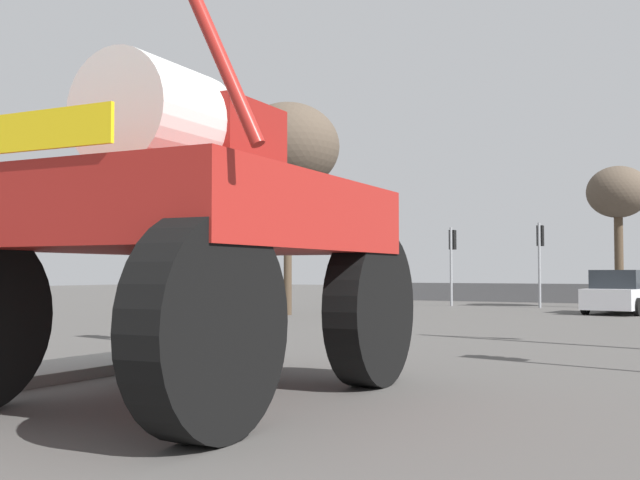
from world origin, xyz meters
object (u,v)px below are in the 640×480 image
Objects in this scene: bare_tree_left at (288,148)px; traffic_signal_far_left at (452,249)px; sedan_ahead at (622,293)px; bare_tree_far_center at (618,194)px; oversize_sprayer at (189,231)px; traffic_signal_near_left at (191,216)px; traffic_signal_far_right at (540,246)px.

traffic_signal_far_left is at bearing 75.01° from bare_tree_left.
sedan_ahead is 0.76× the size of bare_tree_far_center.
traffic_signal_near_left is (-3.89, 4.98, 0.63)m from oversize_sprayer.
bare_tree_far_center is (2.90, 0.85, 2.04)m from traffic_signal_far_right.
traffic_signal_near_left is at bearing -68.60° from bare_tree_left.
oversize_sprayer is 25.89m from bare_tree_far_center.
sedan_ahead is 17.74m from traffic_signal_near_left.
sedan_ahead is 5.09m from traffic_signal_far_right.
bare_tree_left is (-7.96, 15.38, 3.78)m from oversize_sprayer.
oversize_sprayer is at bearing -52.03° from traffic_signal_near_left.
oversize_sprayer is 0.79× the size of bare_tree_left.
bare_tree_far_center is at bearing 76.18° from traffic_signal_near_left.
traffic_signal_near_left is at bearing 169.45° from sedan_ahead.
sedan_ahead is 0.60× the size of bare_tree_left.
oversize_sprayer is at bearing -62.63° from bare_tree_left.
bare_tree_left reaches higher than bare_tree_far_center.
sedan_ahead is at bearing -81.31° from bare_tree_far_center.
traffic_signal_far_right is at bearing -163.66° from bare_tree_far_center.
traffic_signal_near_left reaches higher than traffic_signal_far_right.
traffic_signal_near_left is at bearing -96.31° from traffic_signal_far_right.
traffic_signal_far_left is (-7.26, 3.20, 1.73)m from sedan_ahead.
sedan_ahead is at bearing -7.49° from oversize_sprayer.
oversize_sprayer is 17.73m from bare_tree_left.
traffic_signal_near_left is 11.61m from bare_tree_left.
traffic_signal_near_left is 1.01× the size of traffic_signal_far_right.
sedan_ahead is at bearing -23.83° from traffic_signal_far_left.
bare_tree_far_center is (9.18, 10.34, -1.13)m from bare_tree_left.
traffic_signal_near_left is 21.46m from bare_tree_far_center.
oversize_sprayer is 21.78m from sedan_ahead.
bare_tree_far_center reaches higher than oversize_sprayer.
traffic_signal_near_left is 20.01m from traffic_signal_far_right.
bare_tree_far_center is (-0.62, 4.05, 3.84)m from sedan_ahead.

